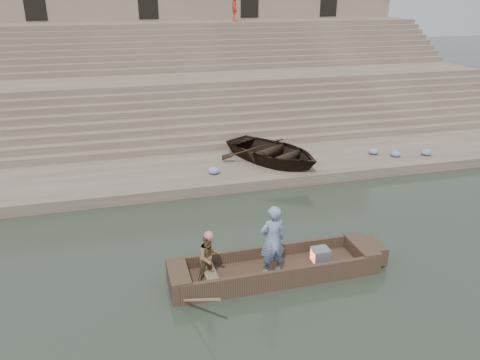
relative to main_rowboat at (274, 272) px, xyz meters
name	(u,v)px	position (x,y,z in m)	size (l,w,h in m)	color
ground	(319,278)	(1.13, -0.41, -0.11)	(120.00, 120.00, 0.00)	#273225
lower_landing	(241,169)	(1.13, 7.59, 0.09)	(32.00, 4.00, 0.40)	gray
mid_landing	(205,102)	(1.13, 15.09, 1.29)	(32.00, 3.00, 2.80)	gray
upper_landing	(184,62)	(1.13, 22.09, 2.49)	(32.00, 3.00, 5.20)	gray
ghat_steps	(199,89)	(1.13, 16.78, 1.69)	(32.00, 11.00, 5.20)	gray
building_wall	(174,12)	(1.13, 26.09, 5.49)	(32.00, 5.07, 11.20)	gray
main_rowboat	(274,272)	(0.00, 0.00, 0.00)	(5.00, 1.30, 0.22)	brown
rowboat_trim	(282,265)	(0.21, -0.01, 0.20)	(6.04, 2.63, 1.98)	brown
standing_man	(273,240)	(-0.13, -0.16, 1.07)	(0.70, 0.46, 1.91)	navy
rowing_man	(209,257)	(-1.76, -0.04, 0.76)	(0.64, 0.49, 1.31)	#297B3C
television	(320,255)	(1.30, 0.00, 0.31)	(0.46, 0.42, 0.40)	slate
beached_rowboat	(273,152)	(2.51, 7.50, 0.75)	(3.17, 4.44, 0.92)	#2D2116
pedestrian	(235,7)	(4.54, 21.45, 5.98)	(1.14, 0.66, 1.77)	red
cloth_bundles	(356,157)	(6.01, 6.87, 0.42)	(9.86, 1.19, 0.26)	#3F5999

